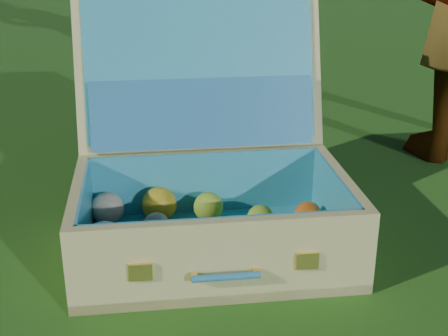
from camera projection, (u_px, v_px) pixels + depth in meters
ground at (283, 265)px, 1.50m from camera, size 60.00×60.00×0.00m
stray_ball at (137, 236)px, 1.56m from camera, size 0.07×0.07×0.07m
suitcase at (205, 174)px, 1.57m from camera, size 0.86×0.84×0.61m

